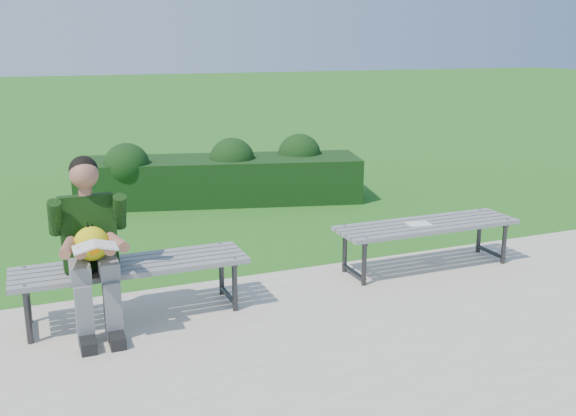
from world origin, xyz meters
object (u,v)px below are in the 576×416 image
object	(u,v)px
hedge	(222,175)
bench_right	(427,228)
seated_boy	(90,241)
bench_left	(132,270)
paper_sheet	(418,224)

from	to	relation	value
hedge	bench_right	bearing A→B (deg)	-73.32
hedge	seated_boy	size ratio (longest dim) A/B	2.99
bench_left	hedge	bearing A→B (deg)	63.37
bench_left	seated_boy	bearing A→B (deg)	-162.14
hedge	paper_sheet	distance (m)	3.56
hedge	bench_left	size ratio (longest dim) A/B	2.18
seated_boy	paper_sheet	xyz separation A→B (m)	(3.00, 0.20, -0.24)
paper_sheet	hedge	bearing A→B (deg)	105.14
bench_right	bench_left	bearing A→B (deg)	-177.91
bench_left	paper_sheet	xyz separation A→B (m)	(2.70, 0.10, 0.06)
hedge	seated_boy	xyz separation A→B (m)	(-2.07, -3.63, 0.35)
hedge	bench_right	world-z (taller)	hedge
seated_boy	paper_sheet	world-z (taller)	seated_boy
bench_left	seated_boy	size ratio (longest dim) A/B	1.37
hedge	bench_right	xyz separation A→B (m)	(1.03, -3.43, 0.05)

